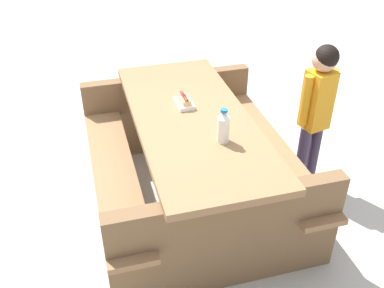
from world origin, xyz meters
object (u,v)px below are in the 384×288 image
at_px(picnic_table, 192,153).
at_px(child_in_coat, 318,100).
at_px(hotdog_tray, 184,101).
at_px(soda_bottle, 223,127).

bearing_deg(picnic_table, child_in_coat, -100.40).
relative_size(picnic_table, hotdog_tray, 10.42).
bearing_deg(child_in_coat, soda_bottle, 102.03).
relative_size(picnic_table, soda_bottle, 8.93).
distance_m(picnic_table, hotdog_tray, 0.37).
height_order(soda_bottle, hotdog_tray, soda_bottle).
relative_size(picnic_table, child_in_coat, 1.72).
distance_m(picnic_table, soda_bottle, 0.54).
bearing_deg(hotdog_tray, soda_bottle, -176.66).
height_order(picnic_table, hotdog_tray, hotdog_tray).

